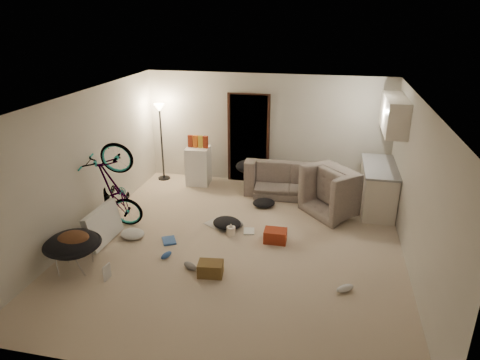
% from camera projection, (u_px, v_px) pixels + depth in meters
% --- Properties ---
extents(floor, '(5.50, 6.00, 0.02)m').
position_uv_depth(floor, '(238.00, 244.00, 7.39)').
color(floor, beige).
rests_on(floor, ground).
extents(ceiling, '(5.50, 6.00, 0.02)m').
position_uv_depth(ceiling, '(238.00, 99.00, 6.46)').
color(ceiling, white).
rests_on(ceiling, wall_back).
extents(wall_back, '(5.50, 0.02, 2.50)m').
position_uv_depth(wall_back, '(266.00, 130.00, 9.66)').
color(wall_back, beige).
rests_on(wall_back, floor).
extents(wall_front, '(5.50, 0.02, 2.50)m').
position_uv_depth(wall_front, '(172.00, 284.00, 4.19)').
color(wall_front, beige).
rests_on(wall_front, floor).
extents(wall_left, '(0.02, 6.00, 2.50)m').
position_uv_depth(wall_left, '(84.00, 165.00, 7.47)').
color(wall_left, beige).
rests_on(wall_left, floor).
extents(wall_right, '(0.02, 6.00, 2.50)m').
position_uv_depth(wall_right, '(418.00, 191.00, 6.39)').
color(wall_right, beige).
rests_on(wall_right, floor).
extents(doorway, '(0.85, 0.10, 2.04)m').
position_uv_depth(doorway, '(249.00, 139.00, 9.79)').
color(doorway, black).
rests_on(doorway, floor).
extents(door_trim, '(0.97, 0.04, 2.10)m').
position_uv_depth(door_trim, '(248.00, 139.00, 9.76)').
color(door_trim, black).
rests_on(door_trim, floor).
extents(floor_lamp, '(0.28, 0.28, 1.81)m').
position_uv_depth(floor_lamp, '(160.00, 126.00, 9.79)').
color(floor_lamp, black).
rests_on(floor_lamp, floor).
extents(kitchen_counter, '(0.60, 1.50, 0.88)m').
position_uv_depth(kitchen_counter, '(378.00, 188.00, 8.57)').
color(kitchen_counter, silver).
rests_on(kitchen_counter, floor).
extents(counter_top, '(0.64, 1.54, 0.04)m').
position_uv_depth(counter_top, '(380.00, 167.00, 8.40)').
color(counter_top, gray).
rests_on(counter_top, kitchen_counter).
extents(kitchen_uppers, '(0.38, 1.40, 0.65)m').
position_uv_depth(kitchen_uppers, '(394.00, 114.00, 7.98)').
color(kitchen_uppers, silver).
rests_on(kitchen_uppers, wall_right).
extents(sofa, '(2.00, 0.85, 0.57)m').
position_uv_depth(sofa, '(291.00, 180.00, 9.38)').
color(sofa, '#343B34').
rests_on(sofa, floor).
extents(armchair, '(1.43, 1.44, 0.70)m').
position_uv_depth(armchair, '(343.00, 195.00, 8.48)').
color(armchair, '#343B34').
rests_on(armchair, floor).
extents(bicycle, '(1.78, 0.90, 0.99)m').
position_uv_depth(bicycle, '(116.00, 205.00, 7.79)').
color(bicycle, black).
rests_on(bicycle, floor).
extents(book_asset, '(0.27, 0.22, 0.02)m').
position_uv_depth(book_asset, '(104.00, 282.00, 6.33)').
color(book_asset, maroon).
rests_on(book_asset, floor).
extents(mini_fridge, '(0.54, 0.54, 0.87)m').
position_uv_depth(mini_fridge, '(198.00, 166.00, 9.84)').
color(mini_fridge, white).
rests_on(mini_fridge, floor).
extents(snack_box_0, '(0.10, 0.07, 0.30)m').
position_uv_depth(snack_box_0, '(190.00, 142.00, 9.66)').
color(snack_box_0, maroon).
rests_on(snack_box_0, mini_fridge).
extents(snack_box_1, '(0.11, 0.08, 0.30)m').
position_uv_depth(snack_box_1, '(195.00, 142.00, 9.64)').
color(snack_box_1, orange).
rests_on(snack_box_1, mini_fridge).
extents(snack_box_2, '(0.11, 0.08, 0.30)m').
position_uv_depth(snack_box_2, '(201.00, 142.00, 9.62)').
color(snack_box_2, gold).
rests_on(snack_box_2, mini_fridge).
extents(snack_box_3, '(0.11, 0.09, 0.30)m').
position_uv_depth(snack_box_3, '(206.00, 143.00, 9.59)').
color(snack_box_3, maroon).
rests_on(snack_box_3, mini_fridge).
extents(saucer_chair, '(0.86, 0.86, 0.61)m').
position_uv_depth(saucer_chair, '(73.00, 249.00, 6.54)').
color(saucer_chair, silver).
rests_on(saucer_chair, floor).
extents(hoodie, '(0.55, 0.48, 0.22)m').
position_uv_depth(hoodie, '(73.00, 239.00, 6.43)').
color(hoodie, '#55321D').
rests_on(hoodie, saucer_chair).
extents(sofa_drape, '(0.63, 0.55, 0.28)m').
position_uv_depth(sofa_drape, '(248.00, 166.00, 9.47)').
color(sofa_drape, black).
rests_on(sofa_drape, sofa).
extents(tv_box, '(0.26, 0.94, 0.62)m').
position_uv_depth(tv_box, '(103.00, 225.00, 7.38)').
color(tv_box, silver).
rests_on(tv_box, floor).
extents(drink_case_a, '(0.40, 0.31, 0.21)m').
position_uv_depth(drink_case_a, '(211.00, 269.00, 6.48)').
color(drink_case_a, brown).
rests_on(drink_case_a, floor).
extents(drink_case_b, '(0.39, 0.29, 0.22)m').
position_uv_depth(drink_case_b, '(275.00, 236.00, 7.42)').
color(drink_case_b, maroon).
rests_on(drink_case_b, floor).
extents(juicer, '(0.16, 0.16, 0.23)m').
position_uv_depth(juicer, '(231.00, 230.00, 7.65)').
color(juicer, white).
rests_on(juicer, floor).
extents(newspaper, '(0.68, 0.64, 0.01)m').
position_uv_depth(newspaper, '(221.00, 224.00, 8.06)').
color(newspaper, beige).
rests_on(newspaper, floor).
extents(book_blue, '(0.34, 0.37, 0.03)m').
position_uv_depth(book_blue, '(169.00, 241.00, 7.46)').
color(book_blue, '#295097').
rests_on(book_blue, floor).
extents(book_white, '(0.24, 0.28, 0.02)m').
position_uv_depth(book_white, '(249.00, 231.00, 7.79)').
color(book_white, silver).
rests_on(book_white, floor).
extents(shoe_1, '(0.26, 0.24, 0.09)m').
position_uv_depth(shoe_1, '(239.00, 223.00, 8.01)').
color(shoe_1, slate).
rests_on(shoe_1, floor).
extents(shoe_2, '(0.17, 0.26, 0.09)m').
position_uv_depth(shoe_2, '(166.00, 255.00, 6.96)').
color(shoe_2, '#295097').
rests_on(shoe_2, floor).
extents(shoe_3, '(0.29, 0.24, 0.10)m').
position_uv_depth(shoe_3, '(190.00, 266.00, 6.65)').
color(shoe_3, slate).
rests_on(shoe_3, floor).
extents(shoe_4, '(0.30, 0.26, 0.11)m').
position_uv_depth(shoe_4, '(345.00, 288.00, 6.12)').
color(shoe_4, white).
rests_on(shoe_4, floor).
extents(clothes_lump_a, '(0.68, 0.64, 0.17)m').
position_uv_depth(clothes_lump_a, '(227.00, 223.00, 7.92)').
color(clothes_lump_a, black).
rests_on(clothes_lump_a, floor).
extents(clothes_lump_b, '(0.58, 0.55, 0.14)m').
position_uv_depth(clothes_lump_b, '(264.00, 203.00, 8.80)').
color(clothes_lump_b, black).
rests_on(clothes_lump_b, floor).
extents(clothes_lump_c, '(0.52, 0.47, 0.14)m').
position_uv_depth(clothes_lump_c, '(133.00, 234.00, 7.58)').
color(clothes_lump_c, silver).
rests_on(clothes_lump_c, floor).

